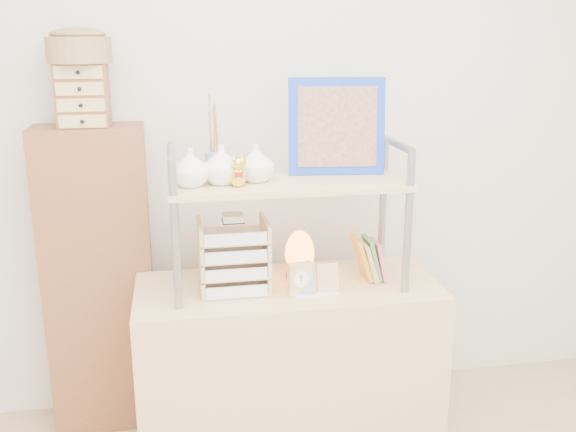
# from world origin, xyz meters

# --- Properties ---
(room_shell) EXTENTS (3.42, 3.41, 2.61)m
(room_shell) POSITION_xyz_m (0.00, 0.39, 1.69)
(room_shell) COLOR silver
(room_shell) RESTS_ON ground
(desk) EXTENTS (1.20, 0.50, 0.75)m
(desk) POSITION_xyz_m (0.00, 1.20, 0.38)
(desk) COLOR tan
(desk) RESTS_ON ground
(cabinet) EXTENTS (0.46, 0.25, 1.35)m
(cabinet) POSITION_xyz_m (-0.77, 1.57, 0.68)
(cabinet) COLOR brown
(cabinet) RESTS_ON ground
(hutch) EXTENTS (0.90, 0.34, 0.80)m
(hutch) POSITION_xyz_m (-0.05, 1.22, 1.19)
(hutch) COLOR gray
(hutch) RESTS_ON desk
(letter_tray) EXTENTS (0.25, 0.24, 0.31)m
(letter_tray) POSITION_xyz_m (-0.21, 1.19, 0.87)
(letter_tray) COLOR tan
(letter_tray) RESTS_ON desk
(salt_lamp) EXTENTS (0.13, 0.12, 0.20)m
(salt_lamp) POSITION_xyz_m (0.06, 1.28, 0.85)
(salt_lamp) COLOR brown
(salt_lamp) RESTS_ON desk
(desk_clock) EXTENTS (0.09, 0.05, 0.13)m
(desk_clock) POSITION_xyz_m (0.03, 1.10, 0.81)
(desk_clock) COLOR #D9BA75
(desk_clock) RESTS_ON desk
(postcard_stand) EXTENTS (0.18, 0.06, 0.13)m
(postcard_stand) POSITION_xyz_m (0.09, 1.09, 0.79)
(postcard_stand) COLOR white
(postcard_stand) RESTS_ON desk
(drawer_chest) EXTENTS (0.20, 0.16, 0.25)m
(drawer_chest) POSITION_xyz_m (-0.77, 1.55, 1.48)
(drawer_chest) COLOR brown
(drawer_chest) RESTS_ON cabinet
(woven_basket) EXTENTS (0.25, 0.25, 0.10)m
(woven_basket) POSITION_xyz_m (-0.77, 1.55, 1.65)
(woven_basket) COLOR olive
(woven_basket) RESTS_ON drawer_chest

